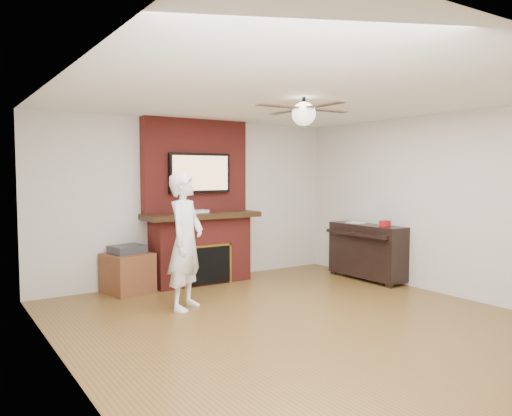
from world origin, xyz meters
TOP-DOWN VIEW (x-y plane):
  - room_shell at (0.00, 0.00)m, footprint 5.36×5.86m
  - fireplace at (0.00, 2.55)m, footprint 1.78×0.64m
  - tv at (0.00, 2.50)m, footprint 1.00×0.08m
  - ceiling_fan at (-0.00, 0.00)m, footprint 1.21×1.21m
  - person at (-0.83, 1.26)m, footprint 0.74×0.71m
  - side_table at (-1.15, 2.48)m, footprint 0.69×0.69m
  - piano at (2.29, 1.26)m, footprint 0.51×1.34m
  - cable_box at (-0.07, 2.45)m, footprint 0.34×0.23m
  - candle_orange at (-0.06, 2.30)m, footprint 0.07×0.07m
  - candle_green at (-0.02, 2.32)m, footprint 0.07×0.07m
  - candle_cream at (0.06, 2.34)m, footprint 0.08×0.08m
  - candle_blue at (0.23, 2.38)m, footprint 0.06×0.06m

SIDE VIEW (x-z plane):
  - candle_green at x=-0.02m, z-range 0.00..0.08m
  - candle_blue at x=0.23m, z-range 0.00..0.09m
  - candle_orange at x=-0.06m, z-range 0.00..0.11m
  - candle_cream at x=0.06m, z-range 0.00..0.12m
  - side_table at x=-1.15m, z-range -0.03..0.64m
  - piano at x=2.29m, z-range -0.01..0.95m
  - person at x=-0.83m, z-range 0.00..1.69m
  - fireplace at x=0.00m, z-range -0.25..2.25m
  - cable_box at x=-0.07m, z-range 1.08..1.13m
  - room_shell at x=0.00m, z-range -0.18..2.68m
  - tv at x=0.00m, z-range 1.38..1.98m
  - ceiling_fan at x=0.00m, z-range 2.18..2.49m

